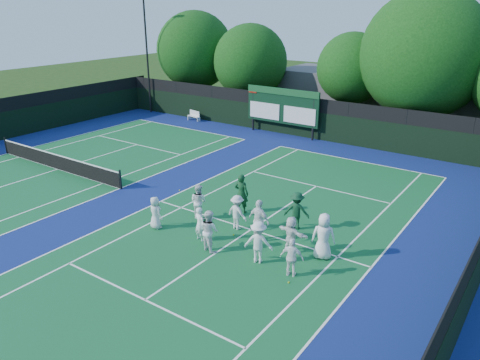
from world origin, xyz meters
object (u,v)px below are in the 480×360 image
Objects in this scene: tennis_net at (57,162)px; bench at (194,115)px; coach_left at (241,193)px; scoreboard at (282,106)px.

tennis_net is 14.44m from bench.
tennis_net is 8.19× the size of bench.
tennis_net is 5.89× the size of coach_left.
tennis_net is (-6.99, -14.59, -1.70)m from scoreboard.
tennis_net reaches higher than bench.
scoreboard is 0.53× the size of tennis_net.
scoreboard reaches higher than bench.
bench is at bearing -178.48° from scoreboard.
scoreboard reaches higher than tennis_net.
tennis_net is at bearing -3.58° from coach_left.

